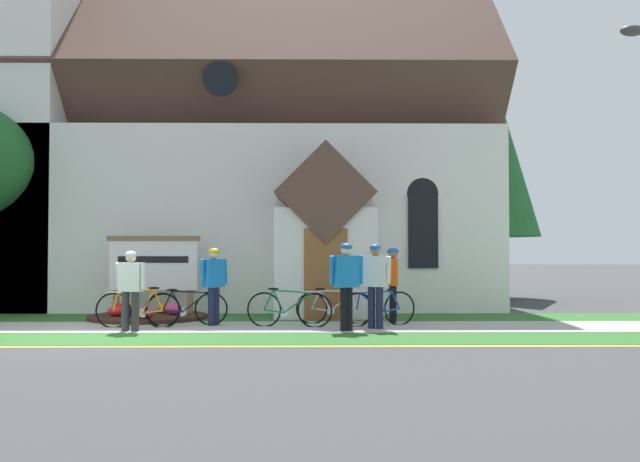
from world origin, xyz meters
TOP-DOWN VIEW (x-y plane):
  - ground at (0.00, 4.00)m, footprint 140.00×140.00m
  - sidewalk_slab at (1.96, 1.65)m, footprint 32.00×2.11m
  - grass_verge at (1.96, -0.28)m, footprint 32.00×1.75m
  - church_lawn at (1.96, 3.74)m, footprint 24.00×2.06m
  - curb_paint_stripe at (1.96, -1.30)m, footprint 28.00×0.16m
  - church_building at (1.51, 9.33)m, footprint 15.24×11.57m
  - church_sign at (0.49, 3.87)m, footprint 2.22×0.15m
  - flower_bed at (0.47, 3.36)m, footprint 2.72×2.72m
  - bicycle_black at (5.70, 1.85)m, footprint 1.65×0.65m
  - bicycle_red at (3.81, 1.66)m, footprint 1.79×0.36m
  - bicycle_white at (0.71, 1.55)m, footprint 1.75×0.08m
  - bicycle_green at (1.63, 2.00)m, footprint 1.68×0.44m
  - bicycle_silver at (4.78, 2.30)m, footprint 1.71×0.10m
  - cyclist_in_orange_jersey at (4.97, 0.89)m, footprint 0.67×0.35m
  - cyclist_in_white_jersey at (2.21, 1.90)m, footprint 0.52×0.55m
  - cyclist_in_yellow_jersey at (6.08, 2.50)m, footprint 0.30×0.72m
  - cyclist_in_green_jersey at (0.72, 0.88)m, footprint 0.61×0.33m
  - cyclist_in_red_jersey at (5.58, 1.27)m, footprint 0.59×0.53m
  - roadside_conifer at (10.22, 10.56)m, footprint 3.55×3.55m

SIDE VIEW (x-z plane):
  - ground at x=0.00m, z-range 0.00..0.00m
  - curb_paint_stripe at x=1.96m, z-range 0.00..0.01m
  - grass_verge at x=1.96m, z-range 0.00..0.01m
  - church_lawn at x=1.96m, z-range 0.00..0.01m
  - sidewalk_slab at x=1.96m, z-range 0.00..0.01m
  - flower_bed at x=0.47m, z-range -0.09..0.25m
  - bicycle_silver at x=4.78m, z-range -0.04..0.76m
  - bicycle_green at x=1.63m, z-range -0.03..0.77m
  - bicycle_black at x=5.70m, z-range -0.02..0.78m
  - bicycle_red at x=3.81m, z-range -0.03..0.80m
  - bicycle_white at x=0.71m, z-range -0.05..0.81m
  - cyclist_in_green_jersey at x=0.72m, z-range 0.12..1.71m
  - cyclist_in_white_jersey at x=2.21m, z-range 0.14..1.78m
  - cyclist_in_yellow_jersey at x=6.08m, z-range 0.14..1.79m
  - cyclist_in_red_jersey at x=5.58m, z-range 0.16..1.88m
  - cyclist_in_orange_jersey at x=4.97m, z-range 0.16..1.90m
  - church_sign at x=0.49m, z-range 0.28..2.23m
  - church_building at x=1.51m, z-range -2.02..11.40m
  - roadside_conifer at x=10.22m, z-range 1.03..9.47m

